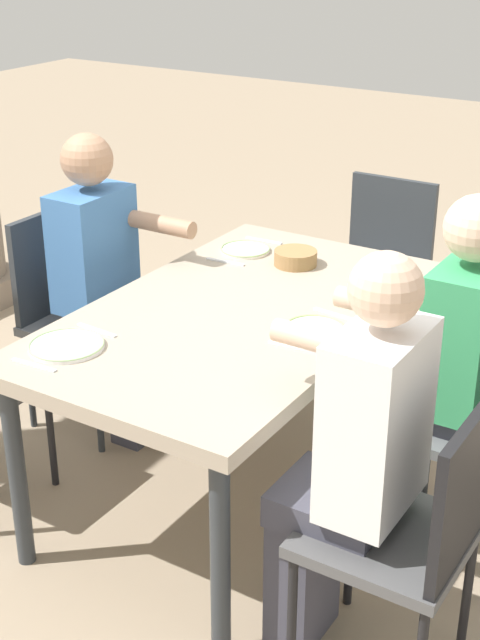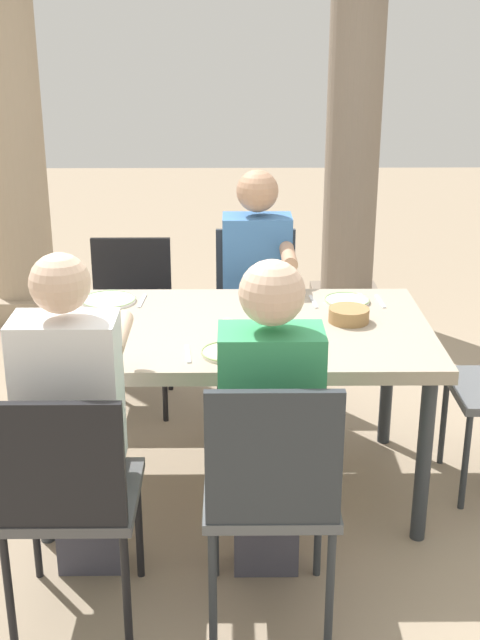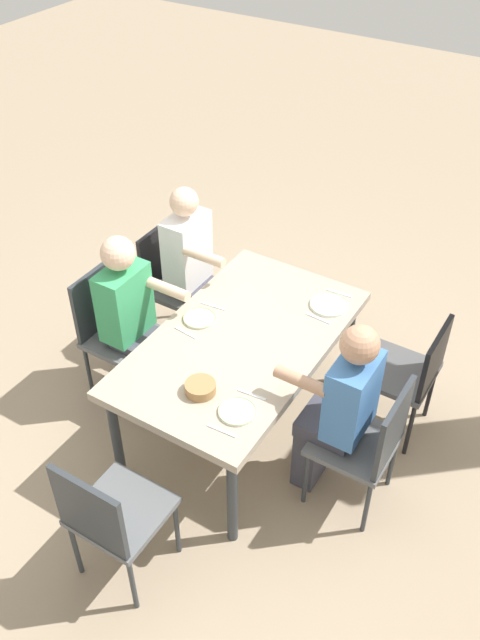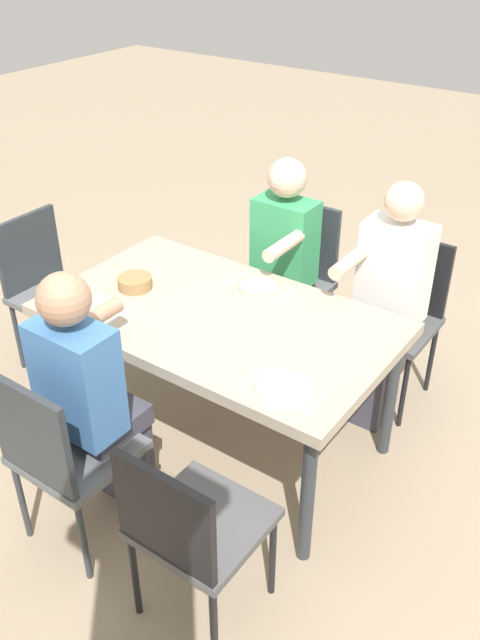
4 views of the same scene
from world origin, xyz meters
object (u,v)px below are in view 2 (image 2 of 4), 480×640
(plate_0, at_px, (108,300))
(diner_man_white, at_px, (257,290))
(chair_mid_south, at_px, (270,487))
(stone_column_centre, at_px, (354,113))
(dining_table, at_px, (232,341))
(stone_column_near, at_px, (8,97))
(diner_guest_third, at_px, (75,420))
(chair_mid_north, at_px, (255,307))
(chair_west_south, at_px, (66,492))
(plate_2, at_px, (346,300))
(chair_west_north, at_px, (130,310))
(diner_woman_green, at_px, (267,422))
(plate_1, at_px, (227,352))
(bread_basket, at_px, (348,315))

(plate_0, bearing_deg, diner_man_white, 30.15)
(chair_mid_south, xyz_separation_m, stone_column_centre, (0.67, 3.17, 0.82))
(dining_table, xyz_separation_m, stone_column_near, (-1.43, 2.26, 0.78))
(dining_table, bearing_deg, diner_guest_third, -127.34)
(chair_mid_north, bearing_deg, stone_column_centre, 63.90)
(chair_west_south, height_order, plate_2, chair_west_south)
(chair_west_north, xyz_separation_m, plate_2, (1.05, -0.60, 0.26))
(dining_table, height_order, diner_woman_green, diner_woman_green)
(chair_west_south, height_order, plate_1, chair_west_south)
(plate_1, bearing_deg, chair_west_south, -131.25)
(stone_column_centre, bearing_deg, dining_table, -109.25)
(chair_west_north, height_order, diner_woman_green, diner_woman_green)
(chair_west_north, height_order, bread_basket, chair_west_north)
(stone_column_centre, xyz_separation_m, plate_0, (-1.35, -1.96, -0.59))
(chair_west_south, height_order, diner_man_white, diner_man_white)
(stone_column_centre, bearing_deg, plate_0, -124.53)
(stone_column_centre, height_order, plate_2, stone_column_centre)
(bread_basket, bearing_deg, chair_west_south, -137.44)
(diner_guest_third, bearing_deg, dining_table, 52.66)
(chair_mid_north, xyz_separation_m, stone_column_centre, (0.67, 1.36, 0.84))
(diner_man_white, bearing_deg, dining_table, -100.18)
(chair_mid_north, relative_size, chair_mid_south, 0.97)
(dining_table, height_order, stone_column_near, stone_column_near)
(stone_column_near, xyz_separation_m, stone_column_centre, (2.22, 0.00, -0.10))
(stone_column_near, distance_m, plate_1, 3.02)
(plate_0, distance_m, plate_2, 1.07)
(dining_table, distance_m, stone_column_near, 2.79)
(stone_column_near, bearing_deg, chair_west_north, -56.88)
(chair_mid_north, relative_size, plate_2, 4.47)
(diner_man_white, relative_size, stone_column_centre, 0.46)
(chair_west_north, relative_size, diner_guest_third, 0.67)
(chair_mid_south, bearing_deg, chair_mid_north, 90.00)
(diner_guest_third, bearing_deg, chair_mid_south, -17.21)
(chair_west_south, height_order, bread_basket, chair_west_south)
(diner_guest_third, bearing_deg, chair_west_south, -90.86)
(stone_column_near, bearing_deg, chair_west_south, -74.24)
(chair_west_north, bearing_deg, dining_table, -59.09)
(chair_west_north, height_order, chair_west_south, chair_west_south)
(chair_west_north, relative_size, plate_2, 4.25)
(chair_mid_north, distance_m, diner_woman_green, 1.62)
(diner_man_white, distance_m, plate_2, 0.57)
(chair_west_south, xyz_separation_m, plate_0, (-0.02, 1.21, 0.24))
(dining_table, height_order, chair_west_north, chair_west_north)
(chair_mid_north, bearing_deg, chair_mid_south, -90.00)
(dining_table, bearing_deg, stone_column_near, 122.26)
(stone_column_near, xyz_separation_m, plate_0, (0.87, -1.96, -0.70))
(chair_mid_north, bearing_deg, chair_west_north, -179.48)
(stone_column_near, distance_m, plate_0, 2.25)
(chair_west_north, relative_size, bread_basket, 5.11)
(chair_west_south, distance_m, bread_basket, 1.41)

